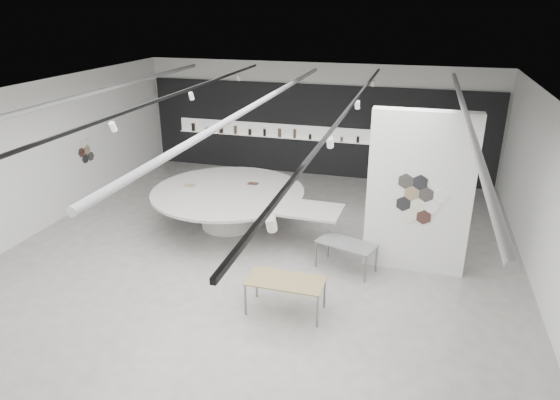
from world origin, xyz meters
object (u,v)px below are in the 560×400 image
(sample_table_wood, at_px, (286,282))
(sample_table_stone, at_px, (346,245))
(kitchen_counter, at_px, (416,175))
(display_island, at_px, (231,203))
(partition_column, at_px, (419,193))

(sample_table_wood, distance_m, sample_table_stone, 2.14)
(sample_table_wood, xyz_separation_m, kitchen_counter, (2.22, 7.96, -0.23))
(display_island, bearing_deg, kitchen_counter, 46.47)
(partition_column, xyz_separation_m, display_island, (-4.73, 0.98, -1.13))
(sample_table_wood, xyz_separation_m, sample_table_stone, (0.87, 1.95, -0.04))
(display_island, relative_size, kitchen_counter, 3.52)
(display_island, xyz_separation_m, sample_table_wood, (2.44, -3.44, -0.03))
(partition_column, distance_m, display_island, 4.97)
(display_island, relative_size, sample_table_wood, 3.52)
(kitchen_counter, bearing_deg, sample_table_stone, -98.02)
(display_island, distance_m, sample_table_stone, 3.63)
(display_island, distance_m, kitchen_counter, 6.50)
(sample_table_wood, bearing_deg, sample_table_stone, 65.95)
(partition_column, relative_size, sample_table_stone, 2.52)
(partition_column, xyz_separation_m, kitchen_counter, (-0.08, 5.50, -1.39))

